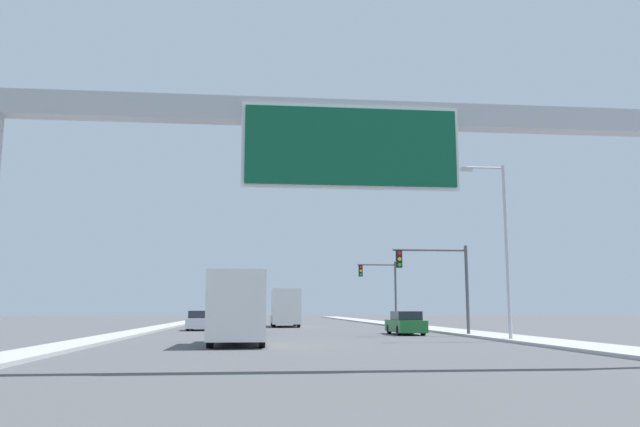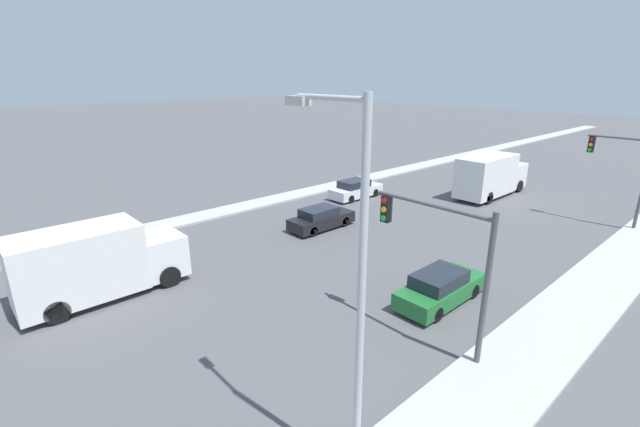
% 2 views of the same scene
% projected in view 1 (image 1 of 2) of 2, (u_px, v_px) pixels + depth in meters
% --- Properties ---
extents(sidewalk_right, '(3.00, 120.00, 0.15)m').
position_uv_depth(sidewalk_right, '(402.00, 325.00, 59.67)').
color(sidewalk_right, '#ABABAB').
rests_on(sidewalk_right, ground).
extents(median_strip_left, '(2.00, 120.00, 0.15)m').
position_uv_depth(median_strip_left, '(168.00, 326.00, 57.49)').
color(median_strip_left, '#ABABAB').
rests_on(median_strip_left, ground).
extents(sign_gantry, '(20.36, 0.73, 7.69)m').
position_uv_depth(sign_gantry, '(350.00, 147.00, 18.11)').
color(sign_gantry, '#B2B2B7').
rests_on(sign_gantry, ground).
extents(car_far_right, '(1.72, 4.50, 1.43)m').
position_uv_depth(car_far_right, '(244.00, 323.00, 41.88)').
color(car_far_right, black).
rests_on(car_far_right, ground).
extents(car_near_right, '(1.79, 4.63, 1.50)m').
position_uv_depth(car_near_right, '(200.00, 321.00, 48.40)').
color(car_near_right, silver).
rests_on(car_near_right, ground).
extents(car_mid_left, '(1.76, 4.69, 1.50)m').
position_uv_depth(car_mid_left, '(406.00, 324.00, 40.42)').
color(car_mid_left, '#1E662D').
rests_on(car_mid_left, ground).
extents(truck_box_primary, '(2.49, 7.03, 3.32)m').
position_uv_depth(truck_box_primary, '(238.00, 308.00, 28.87)').
color(truck_box_primary, white).
rests_on(truck_box_primary, ground).
extents(truck_box_secondary, '(2.48, 8.02, 3.40)m').
position_uv_depth(truck_box_secondary, '(285.00, 308.00, 57.64)').
color(truck_box_secondary, white).
rests_on(truck_box_secondary, ground).
extents(traffic_light_near_intersection, '(4.71, 0.32, 5.54)m').
position_uv_depth(traffic_light_near_intersection, '(442.00, 274.00, 38.33)').
color(traffic_light_near_intersection, '#4C4C4F').
rests_on(traffic_light_near_intersection, ground).
extents(traffic_light_mid_block, '(3.68, 0.32, 6.02)m').
position_uv_depth(traffic_light_mid_block, '(383.00, 283.00, 58.08)').
color(traffic_light_mid_block, '#4C4C4F').
rests_on(traffic_light_mid_block, ground).
extents(street_lamp_right, '(2.42, 0.28, 9.23)m').
position_uv_depth(street_lamp_right, '(501.00, 237.00, 32.65)').
color(street_lamp_right, '#B2B2B7').
rests_on(street_lamp_right, ground).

